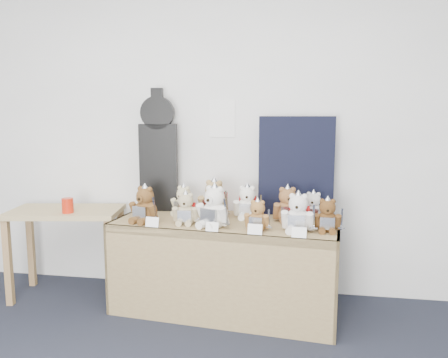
% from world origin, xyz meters
% --- Properties ---
extents(room_shell, '(6.00, 6.00, 6.00)m').
position_xyz_m(room_shell, '(0.12, 2.49, 1.44)').
color(room_shell, silver).
rests_on(room_shell, floor).
extents(display_table, '(1.71, 0.85, 0.69)m').
position_xyz_m(display_table, '(0.21, 2.01, 0.54)').
color(display_table, olive).
rests_on(display_table, floor).
extents(side_table, '(0.93, 0.61, 0.72)m').
position_xyz_m(side_table, '(-1.09, 2.12, 0.59)').
color(side_table, tan).
rests_on(side_table, floor).
extents(guitar_case, '(0.31, 0.12, 0.99)m').
position_xyz_m(guitar_case, '(-0.38, 2.35, 1.17)').
color(guitar_case, black).
rests_on(guitar_case, display_table).
extents(navy_board, '(0.58, 0.06, 0.77)m').
position_xyz_m(navy_board, '(0.72, 2.34, 1.07)').
color(navy_board, black).
rests_on(navy_board, display_table).
extents(red_cup, '(0.09, 0.09, 0.12)m').
position_xyz_m(red_cup, '(-1.01, 2.01, 0.77)').
color(red_cup, red).
rests_on(red_cup, side_table).
extents(teddy_front_far_left, '(0.25, 0.23, 0.30)m').
position_xyz_m(teddy_front_far_left, '(-0.36, 1.94, 0.81)').
color(teddy_front_far_left, brown).
rests_on(teddy_front_far_left, display_table).
extents(teddy_front_left, '(0.21, 0.18, 0.26)m').
position_xyz_m(teddy_front_left, '(-0.05, 1.95, 0.79)').
color(teddy_front_left, tan).
rests_on(teddy_front_left, display_table).
extents(teddy_front_centre, '(0.26, 0.26, 0.33)m').
position_xyz_m(teddy_front_centre, '(0.17, 1.89, 0.82)').
color(teddy_front_centre, white).
rests_on(teddy_front_centre, display_table).
extents(teddy_front_right, '(0.19, 0.17, 0.24)m').
position_xyz_m(teddy_front_right, '(0.47, 1.85, 0.78)').
color(teddy_front_right, olive).
rests_on(teddy_front_right, display_table).
extents(teddy_front_far_right, '(0.24, 0.21, 0.30)m').
position_xyz_m(teddy_front_far_right, '(0.75, 1.86, 0.81)').
color(teddy_front_far_right, silver).
rests_on(teddy_front_far_right, display_table).
extents(teddy_front_end, '(0.21, 0.17, 0.26)m').
position_xyz_m(teddy_front_end, '(0.94, 1.89, 0.79)').
color(teddy_front_end, brown).
rests_on(teddy_front_end, display_table).
extents(teddy_back_left, '(0.21, 0.21, 0.26)m').
position_xyz_m(teddy_back_left, '(-0.14, 2.22, 0.79)').
color(teddy_back_left, beige).
rests_on(teddy_back_left, display_table).
extents(teddy_back_centre_left, '(0.27, 0.25, 0.33)m').
position_xyz_m(teddy_back_centre_left, '(0.11, 2.20, 0.82)').
color(teddy_back_centre_left, tan).
rests_on(teddy_back_centre_left, display_table).
extents(teddy_back_centre_right, '(0.23, 0.20, 0.29)m').
position_xyz_m(teddy_back_centre_right, '(0.36, 2.20, 0.80)').
color(teddy_back_centre_right, white).
rests_on(teddy_back_centre_right, display_table).
extents(teddy_back_right, '(0.25, 0.21, 0.29)m').
position_xyz_m(teddy_back_right, '(0.67, 2.13, 0.80)').
color(teddy_back_right, brown).
rests_on(teddy_back_right, display_table).
extents(teddy_back_end, '(0.21, 0.18, 0.25)m').
position_xyz_m(teddy_back_end, '(0.86, 2.17, 0.79)').
color(teddy_back_end, silver).
rests_on(teddy_back_end, display_table).
extents(entry_card_a, '(0.10, 0.03, 0.07)m').
position_xyz_m(entry_card_a, '(-0.26, 1.80, 0.73)').
color(entry_card_a, white).
rests_on(entry_card_a, display_table).
extents(entry_card_b, '(0.09, 0.03, 0.06)m').
position_xyz_m(entry_card_b, '(0.18, 1.76, 0.72)').
color(entry_card_b, white).
rests_on(entry_card_b, display_table).
extents(entry_card_c, '(0.10, 0.03, 0.07)m').
position_xyz_m(entry_card_c, '(0.47, 1.73, 0.72)').
color(entry_card_c, white).
rests_on(entry_card_c, display_table).
extents(entry_card_d, '(0.10, 0.03, 0.07)m').
position_xyz_m(entry_card_d, '(0.76, 1.70, 0.72)').
color(entry_card_d, white).
rests_on(entry_card_d, display_table).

